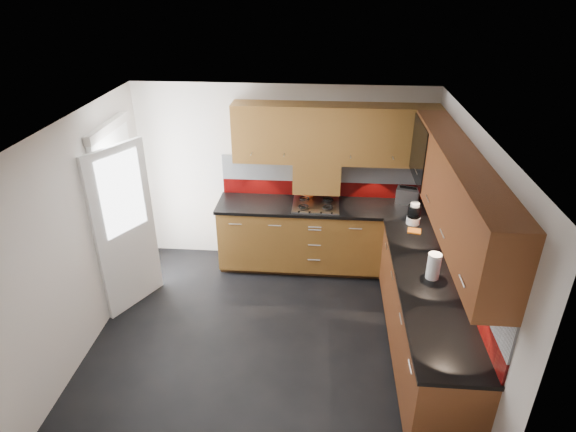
# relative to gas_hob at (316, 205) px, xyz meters

# --- Properties ---
(room) EXTENTS (4.00, 3.80, 2.64)m
(room) POSITION_rel_gas_hob_xyz_m (-0.45, -1.47, 0.54)
(room) COLOR black
(base_cabinets) EXTENTS (2.70, 3.20, 0.95)m
(base_cabinets) POSITION_rel_gas_hob_xyz_m (0.62, -0.75, -0.52)
(base_cabinets) COLOR brown
(base_cabinets) RESTS_ON room
(countertop) EXTENTS (2.72, 3.22, 0.04)m
(countertop) POSITION_rel_gas_hob_xyz_m (0.60, -0.77, -0.04)
(countertop) COLOR black
(countertop) RESTS_ON base_cabinets
(backsplash) EXTENTS (2.70, 3.20, 0.54)m
(backsplash) POSITION_rel_gas_hob_xyz_m (0.83, -0.54, 0.25)
(backsplash) COLOR maroon
(backsplash) RESTS_ON countertop
(upper_cabinets) EXTENTS (2.50, 3.20, 0.72)m
(upper_cabinets) POSITION_rel_gas_hob_xyz_m (0.78, -0.69, 0.88)
(upper_cabinets) COLOR brown
(upper_cabinets) RESTS_ON room
(extractor_hood) EXTENTS (0.60, 0.33, 0.40)m
(extractor_hood) POSITION_rel_gas_hob_xyz_m (0.00, 0.17, 0.32)
(extractor_hood) COLOR brown
(extractor_hood) RESTS_ON room
(glass_cabinet) EXTENTS (0.32, 0.80, 0.66)m
(glass_cabinet) POSITION_rel_gas_hob_xyz_m (1.26, -0.40, 0.91)
(glass_cabinet) COLOR black
(glass_cabinet) RESTS_ON room
(back_door) EXTENTS (0.42, 1.19, 2.04)m
(back_door) POSITION_rel_gas_hob_xyz_m (-2.23, -0.72, 0.08)
(back_door) COLOR white
(back_door) RESTS_ON room
(gas_hob) EXTENTS (0.59, 0.52, 0.05)m
(gas_hob) POSITION_rel_gas_hob_xyz_m (0.00, 0.00, 0.00)
(gas_hob) COLOR silver
(gas_hob) RESTS_ON countertop
(utensil_pot) EXTENTS (0.13, 0.13, 0.47)m
(utensil_pot) POSITION_rel_gas_hob_xyz_m (-0.11, 0.24, 0.09)
(utensil_pot) COLOR #D54414
(utensil_pot) RESTS_ON countertop
(toaster) EXTENTS (0.32, 0.24, 0.21)m
(toaster) POSITION_rel_gas_hob_xyz_m (1.17, 0.19, 0.08)
(toaster) COLOR silver
(toaster) RESTS_ON countertop
(food_processor) EXTENTS (0.16, 0.16, 0.27)m
(food_processor) POSITION_rel_gas_hob_xyz_m (1.16, -0.39, 0.11)
(food_processor) COLOR white
(food_processor) RESTS_ON countertop
(paper_towel) EXTENTS (0.14, 0.14, 0.27)m
(paper_towel) POSITION_rel_gas_hob_xyz_m (1.18, -1.52, 0.12)
(paper_towel) COLOR white
(paper_towel) RESTS_ON countertop
(orange_cloth) EXTENTS (0.17, 0.16, 0.02)m
(orange_cloth) POSITION_rel_gas_hob_xyz_m (1.15, -0.59, -0.01)
(orange_cloth) COLOR orange
(orange_cloth) RESTS_ON countertop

